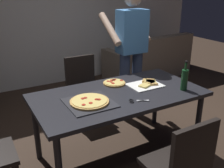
{
  "coord_description": "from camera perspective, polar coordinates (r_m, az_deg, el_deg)",
  "views": [
    {
      "loc": [
        -1.27,
        -2.11,
        1.8
      ],
      "look_at": [
        0.0,
        0.15,
        0.8
      ],
      "focal_mm": 41.77,
      "sensor_mm": 36.0,
      "label": 1
    }
  ],
  "objects": [
    {
      "name": "ground_plane",
      "position": [
        3.05,
        1.43,
        -15.06
      ],
      "size": [
        12.0,
        12.0,
        0.0
      ],
      "primitive_type": "plane",
      "color": "#38281E"
    },
    {
      "name": "back_wall",
      "position": [
        4.9,
        -14.76,
        15.78
      ],
      "size": [
        6.4,
        0.1,
        2.8
      ],
      "primitive_type": "cube",
      "color": "silver",
      "rests_on": "ground_plane"
    },
    {
      "name": "dining_table",
      "position": [
        2.71,
        1.56,
        -3.41
      ],
      "size": [
        1.75,
        0.91,
        0.75
      ],
      "color": "#232328",
      "rests_on": "ground_plane"
    },
    {
      "name": "chair_near_camera",
      "position": [
        2.16,
        14.95,
        -16.47
      ],
      "size": [
        0.42,
        0.42,
        0.9
      ],
      "color": "black",
      "rests_on": "ground_plane"
    },
    {
      "name": "chair_far_side",
      "position": [
        3.55,
        -6.26,
        -0.32
      ],
      "size": [
        0.42,
        0.42,
        0.9
      ],
      "color": "black",
      "rests_on": "ground_plane"
    },
    {
      "name": "couch",
      "position": [
        5.4,
        8.15,
        4.81
      ],
      "size": [
        1.78,
        1.01,
        0.85
      ],
      "color": "gray",
      "rests_on": "ground_plane"
    },
    {
      "name": "person_serving_pizza",
      "position": [
        3.49,
        4.16,
        7.77
      ],
      "size": [
        0.55,
        0.54,
        1.75
      ],
      "color": "#38476B",
      "rests_on": "ground_plane"
    },
    {
      "name": "pepperoni_pizza_on_tray",
      "position": [
        2.46,
        -4.96,
        -3.91
      ],
      "size": [
        0.43,
        0.43,
        0.04
      ],
      "color": "#2D2D33",
      "rests_on": "dining_table"
    },
    {
      "name": "pizza_slices_on_towel",
      "position": [
        2.92,
        7.7,
        0.04
      ],
      "size": [
        0.36,
        0.28,
        0.03
      ],
      "color": "white",
      "rests_on": "dining_table"
    },
    {
      "name": "wine_bottle",
      "position": [
        2.82,
        15.58,
        1.03
      ],
      "size": [
        0.07,
        0.07,
        0.32
      ],
      "color": "#194723",
      "rests_on": "dining_table"
    },
    {
      "name": "kitchen_scissors",
      "position": [
        2.5,
        5.17,
        -3.69
      ],
      "size": [
        0.2,
        0.13,
        0.01
      ],
      "color": "silver",
      "rests_on": "dining_table"
    },
    {
      "name": "second_pizza_plain",
      "position": [
        2.92,
        0.49,
        0.26
      ],
      "size": [
        0.25,
        0.25,
        0.03
      ],
      "color": "tan",
      "rests_on": "dining_table"
    }
  ]
}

